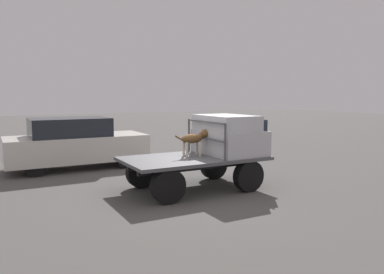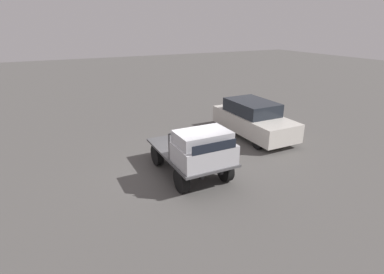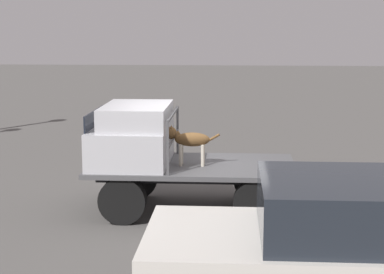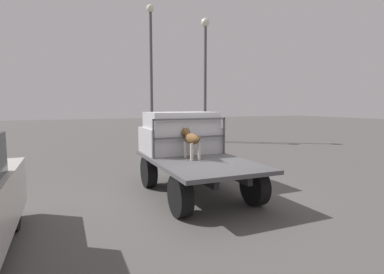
% 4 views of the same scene
% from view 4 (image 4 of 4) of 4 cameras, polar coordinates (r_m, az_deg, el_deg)
% --- Properties ---
extents(ground_plane, '(80.00, 80.00, 0.00)m').
position_cam_4_polar(ground_plane, '(6.85, 0.83, -10.96)').
color(ground_plane, '#514F4C').
extents(flatbed_truck, '(3.49, 1.92, 0.83)m').
position_cam_4_polar(flatbed_truck, '(6.70, 0.84, -6.14)').
color(flatbed_truck, black).
rests_on(flatbed_truck, ground).
extents(truck_cab, '(1.29, 1.80, 1.01)m').
position_cam_4_polar(truck_cab, '(7.52, -2.33, 0.74)').
color(truck_cab, '#B7B7BC').
rests_on(truck_cab, flatbed_truck).
extents(truck_headboard, '(0.04, 1.80, 0.88)m').
position_cam_4_polar(truck_headboard, '(6.88, -0.29, 1.10)').
color(truck_headboard, '#4C4C4F').
rests_on(truck_headboard, flatbed_truck).
extents(dog, '(0.98, 0.24, 0.69)m').
position_cam_4_polar(dog, '(6.63, -0.29, -0.30)').
color(dog, beige).
rests_on(dog, flatbed_truck).
extents(light_pole_near, '(0.46, 0.46, 6.68)m').
position_cam_4_polar(light_pole_near, '(16.86, 2.54, 14.14)').
color(light_pole_near, '#4C4C51').
rests_on(light_pole_near, ground).
extents(light_pole_far, '(0.42, 0.42, 7.43)m').
position_cam_4_polar(light_pole_far, '(17.18, -7.81, 14.81)').
color(light_pole_far, '#4C4C51').
rests_on(light_pole_far, ground).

